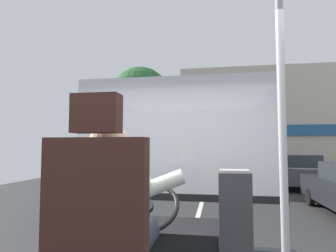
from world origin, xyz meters
TOP-DOWN VIEW (x-y plane):
  - ground at (0.00, 8.80)m, footprint 18.00×44.00m
  - bus_driver at (-0.06, -0.29)m, footprint 0.74×0.58m
  - steering_console at (-0.06, 0.83)m, footprint 1.10×1.02m
  - handrail_pole at (0.85, -0.07)m, footprint 0.04×0.04m
  - fare_box at (0.62, 0.62)m, footprint 0.25×0.22m
  - windshield_panel at (0.00, 1.62)m, footprint 2.50×0.08m
  - street_tree at (-2.89, 10.64)m, footprint 2.65×2.65m
  - shop_building at (4.99, 17.69)m, footprint 13.32×4.91m
  - parked_car_charcoal at (3.70, 11.50)m, footprint 1.92×4.45m

SIDE VIEW (x-z plane):
  - ground at x=0.00m, z-range -0.05..0.00m
  - parked_car_charcoal at x=3.70m, z-range 0.02..1.38m
  - steering_console at x=-0.06m, z-range 0.43..1.25m
  - fare_box at x=0.62m, z-range 0.61..1.53m
  - bus_driver at x=-0.06m, z-range 0.99..1.72m
  - windshield_panel at x=0.00m, z-range 0.92..2.40m
  - handrail_pole at x=0.85m, z-range 0.61..2.81m
  - shop_building at x=4.99m, z-range 0.00..6.38m
  - street_tree at x=-2.89m, z-range 1.27..6.53m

